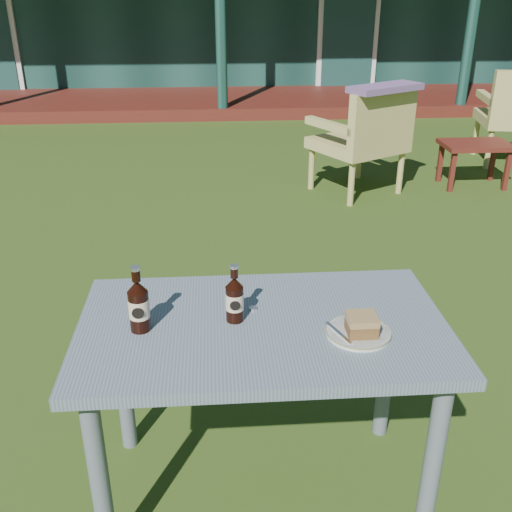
{
  "coord_description": "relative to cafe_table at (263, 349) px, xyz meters",
  "views": [
    {
      "loc": [
        -0.14,
        -3.26,
        1.74
      ],
      "look_at": [
        0.0,
        -1.3,
        0.82
      ],
      "focal_mm": 42.0,
      "sensor_mm": 36.0,
      "label": 1
    }
  ],
  "objects": [
    {
      "name": "fork",
      "position": [
        0.23,
        -0.1,
        0.12
      ],
      "size": [
        0.06,
        0.13,
        0.0
      ],
      "primitive_type": "cube",
      "rotation": [
        0.0,
        0.0,
        0.38
      ],
      "color": "silver",
      "rests_on": "plate"
    },
    {
      "name": "plate",
      "position": [
        0.29,
        -0.09,
        0.11
      ],
      "size": [
        0.2,
        0.2,
        0.01
      ],
      "color": "silver",
      "rests_on": "cafe_table"
    },
    {
      "name": "cola_bottle_near",
      "position": [
        -0.09,
        0.02,
        0.18
      ],
      "size": [
        0.06,
        0.06,
        0.2
      ],
      "color": "black",
      "rests_on": "cafe_table"
    },
    {
      "name": "floral_throw",
      "position": [
        1.24,
        3.13,
        0.32
      ],
      "size": [
        0.67,
        0.52,
        0.05
      ],
      "primitive_type": "cube",
      "rotation": [
        0.0,
        0.0,
        3.66
      ],
      "color": "slate",
      "rests_on": "armchair_left"
    },
    {
      "name": "side_table",
      "position": [
        2.2,
        3.44,
        -0.28
      ],
      "size": [
        0.6,
        0.4,
        0.4
      ],
      "color": "#501A13",
      "rests_on": "ground"
    },
    {
      "name": "bottle_cap",
      "position": [
        -0.03,
        0.09,
        0.11
      ],
      "size": [
        0.03,
        0.03,
        0.01
      ],
      "primitive_type": "cylinder",
      "color": "silver",
      "rests_on": "cafe_table"
    },
    {
      "name": "ground",
      "position": [
        0.0,
        1.6,
        -0.62
      ],
      "size": [
        80.0,
        80.0,
        0.0
      ],
      "primitive_type": "plane",
      "color": "#334916"
    },
    {
      "name": "cake_slice",
      "position": [
        0.3,
        -0.11,
        0.15
      ],
      "size": [
        0.09,
        0.09,
        0.06
      ],
      "color": "brown",
      "rests_on": "plate"
    },
    {
      "name": "cafe_table",
      "position": [
        0.0,
        0.0,
        0.0
      ],
      "size": [
        1.2,
        0.7,
        0.72
      ],
      "color": "slate",
      "rests_on": "ground"
    },
    {
      "name": "armchair_left",
      "position": [
        1.15,
        3.29,
        -0.11
      ],
      "size": [
        0.9,
        0.88,
        0.91
      ],
      "color": "tan",
      "rests_on": "ground"
    },
    {
      "name": "cola_bottle_far",
      "position": [
        -0.39,
        -0.01,
        0.19
      ],
      "size": [
        0.07,
        0.07,
        0.22
      ],
      "color": "black",
      "rests_on": "cafe_table"
    }
  ]
}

